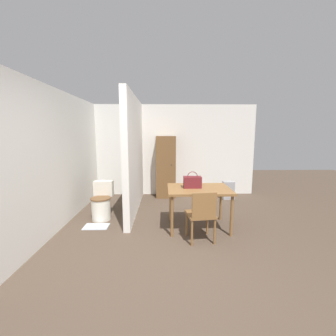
# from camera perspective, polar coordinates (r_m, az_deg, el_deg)

# --- Properties ---
(ground_plane) EXTENTS (16.00, 16.00, 0.00)m
(ground_plane) POSITION_cam_1_polar(r_m,az_deg,el_deg) (2.99, 0.79, -26.33)
(ground_plane) COLOR #4C3D30
(wall_back) EXTENTS (4.90, 0.12, 2.50)m
(wall_back) POSITION_cam_1_polar(r_m,az_deg,el_deg) (6.32, -0.34, 4.52)
(wall_back) COLOR white
(wall_back) RESTS_ON ground_plane
(wall_left) EXTENTS (0.12, 4.80, 2.50)m
(wall_left) POSITION_cam_1_polar(r_m,az_deg,el_deg) (4.78, -24.93, 2.34)
(wall_left) COLOR white
(wall_left) RESTS_ON ground_plane
(partition_wall) EXTENTS (0.12, 2.54, 2.50)m
(partition_wall) POSITION_cam_1_polar(r_m,az_deg,el_deg) (5.04, -8.50, 3.35)
(partition_wall) COLOR white
(partition_wall) RESTS_ON ground_plane
(dining_table) EXTENTS (1.12, 0.84, 0.74)m
(dining_table) POSITION_cam_1_polar(r_m,az_deg,el_deg) (4.11, 7.85, -6.14)
(dining_table) COLOR brown
(dining_table) RESTS_ON ground_plane
(wooden_chair) EXTENTS (0.47, 0.47, 0.84)m
(wooden_chair) POSITION_cam_1_polar(r_m,az_deg,el_deg) (3.64, 8.53, -11.39)
(wooden_chair) COLOR brown
(wooden_chair) RESTS_ON ground_plane
(toilet) EXTENTS (0.39, 0.54, 0.74)m
(toilet) POSITION_cam_1_polar(r_m,az_deg,el_deg) (4.79, -16.47, -8.56)
(toilet) COLOR silver
(toilet) RESTS_ON ground_plane
(handbag) EXTENTS (0.32, 0.16, 0.30)m
(handbag) POSITION_cam_1_polar(r_m,az_deg,el_deg) (4.08, 6.22, -3.54)
(handbag) COLOR maroon
(handbag) RESTS_ON dining_table
(wooden_cabinet) EXTENTS (0.52, 0.47, 1.65)m
(wooden_cabinet) POSITION_cam_1_polar(r_m,az_deg,el_deg) (6.07, -0.55, 0.30)
(wooden_cabinet) COLOR brown
(wooden_cabinet) RESTS_ON ground_plane
(bath_mat) EXTENTS (0.45, 0.29, 0.01)m
(bath_mat) POSITION_cam_1_polar(r_m,az_deg,el_deg) (4.51, -17.76, -13.97)
(bath_mat) COLOR #B2BCC6
(bath_mat) RESTS_ON ground_plane
(space_heater) EXTENTS (0.29, 0.17, 0.47)m
(space_heater) POSITION_cam_1_polar(r_m,az_deg,el_deg) (6.15, 15.07, -5.49)
(space_heater) COLOR #9E9EA3
(space_heater) RESTS_ON ground_plane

